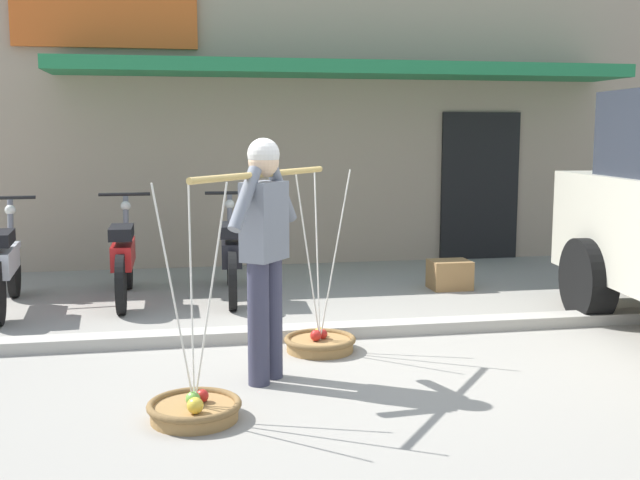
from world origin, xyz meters
name	(u,v)px	position (x,y,z in m)	size (l,w,h in m)	color
ground_plane	(305,362)	(0.00, 0.00, 0.00)	(90.00, 90.00, 0.00)	gray
sidewalk_curb	(291,332)	(0.00, 0.70, 0.05)	(20.00, 0.24, 0.10)	#AEA89C
fruit_vendor	(264,243)	(-0.34, -0.38, 0.98)	(1.06, 1.35, 1.70)	#38384C
fruit_basket_left_side	(195,408)	(-0.85, -1.04, 0.08)	(0.58, 0.58, 1.45)	#9E7542
fruit_basket_right_side	(320,342)	(0.17, 0.28, 0.08)	(0.58, 0.58, 1.45)	#9E7542
motorcycle_nearest_shop	(5,265)	(-2.58, 2.21, 0.45)	(0.54, 1.82, 1.09)	black
motorcycle_second_in_row	(124,258)	(-1.48, 2.45, 0.45)	(0.54, 1.82, 1.09)	black
motorcycle_third_in_row	(231,255)	(-0.38, 2.43, 0.45)	(0.54, 1.82, 1.09)	black
storefront_building	(308,109)	(1.20, 6.86, 2.10)	(13.00, 6.00, 4.20)	tan
wooden_crate	(450,275)	(2.04, 2.44, 0.16)	(0.44, 0.36, 0.32)	olive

